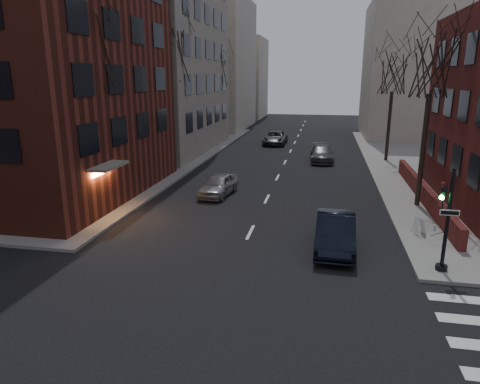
% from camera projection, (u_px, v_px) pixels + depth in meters
% --- Properties ---
extents(building_left_brick, '(15.00, 15.00, 18.00)m').
position_uv_depth(building_left_brick, '(10.00, 48.00, 25.68)').
color(building_left_brick, maroon).
rests_on(building_left_brick, ground).
extents(building_left_tan, '(18.00, 18.00, 28.00)m').
position_uv_depth(building_left_tan, '(117.00, 5.00, 41.23)').
color(building_left_tan, gray).
rests_on(building_left_tan, ground).
extents(low_wall_right, '(0.35, 16.00, 1.00)m').
position_uv_depth(low_wall_right, '(423.00, 192.00, 25.59)').
color(low_wall_right, maroon).
rests_on(low_wall_right, sidewalk_far_right).
extents(building_distant_la, '(14.00, 16.00, 18.00)m').
position_uv_depth(building_distant_la, '(200.00, 65.00, 62.04)').
color(building_distant_la, '#BBB19E').
rests_on(building_distant_la, ground).
extents(building_distant_ra, '(14.00, 14.00, 16.00)m').
position_uv_depth(building_distant_ra, '(426.00, 71.00, 51.95)').
color(building_distant_ra, '#BBB19E').
rests_on(building_distant_ra, ground).
extents(building_distant_lb, '(10.00, 12.00, 14.00)m').
position_uv_depth(building_distant_lb, '(237.00, 78.00, 78.29)').
color(building_distant_lb, '#BBB19E').
rests_on(building_distant_lb, ground).
extents(traffic_signal, '(0.76, 0.44, 4.00)m').
position_uv_depth(traffic_signal, '(445.00, 227.00, 16.04)').
color(traffic_signal, black).
rests_on(traffic_signal, sidewalk_far_right).
extents(tree_left_a, '(4.18, 4.18, 10.26)m').
position_uv_depth(tree_left_a, '(91.00, 54.00, 22.20)').
color(tree_left_a, '#2D231C').
rests_on(tree_left_a, sidewalk_far_left).
extents(tree_left_b, '(4.40, 4.40, 10.80)m').
position_uv_depth(tree_left_b, '(171.00, 56.00, 33.45)').
color(tree_left_b, '#2D231C').
rests_on(tree_left_b, sidewalk_far_left).
extents(tree_left_c, '(3.96, 3.96, 9.72)m').
position_uv_depth(tree_left_c, '(216.00, 70.00, 46.93)').
color(tree_left_c, '#2D231C').
rests_on(tree_left_c, sidewalk_far_left).
extents(tree_right_a, '(3.96, 3.96, 9.72)m').
position_uv_depth(tree_right_a, '(433.00, 63.00, 22.80)').
color(tree_right_a, '#2D231C').
rests_on(tree_right_a, sidewalk_far_right).
extents(tree_right_b, '(3.74, 3.74, 9.18)m').
position_uv_depth(tree_right_b, '(394.00, 74.00, 36.18)').
color(tree_right_b, '#2D231C').
rests_on(tree_right_b, sidewalk_far_right).
extents(streetlamp_near, '(0.36, 0.36, 6.28)m').
position_uv_depth(streetlamp_near, '(162.00, 121.00, 30.77)').
color(streetlamp_near, black).
rests_on(streetlamp_near, sidewalk_far_left).
extents(streetlamp_far, '(0.36, 0.36, 6.28)m').
position_uv_depth(streetlamp_far, '(225.00, 104.00, 49.71)').
color(streetlamp_far, black).
rests_on(streetlamp_far, sidewalk_far_left).
extents(parked_sedan, '(1.75, 4.75, 1.55)m').
position_uv_depth(parked_sedan, '(335.00, 232.00, 18.70)').
color(parked_sedan, black).
rests_on(parked_sedan, ground).
extents(car_lane_silver, '(2.08, 4.18, 1.37)m').
position_uv_depth(car_lane_silver, '(218.00, 185.00, 27.23)').
color(car_lane_silver, '#9F9FA4').
rests_on(car_lane_silver, ground).
extents(car_lane_gray, '(2.18, 4.94, 1.41)m').
position_uv_depth(car_lane_gray, '(322.00, 154.00, 38.09)').
color(car_lane_gray, '#3D3E42').
rests_on(car_lane_gray, ground).
extents(car_lane_far, '(2.43, 5.21, 1.44)m').
position_uv_depth(car_lane_far, '(275.00, 138.00, 47.77)').
color(car_lane_far, '#404145').
rests_on(car_lane_far, ground).
extents(sandwich_board, '(0.46, 0.56, 0.80)m').
position_uv_depth(sandwich_board, '(419.00, 226.00, 20.15)').
color(sandwich_board, white).
rests_on(sandwich_board, sidewalk_far_right).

